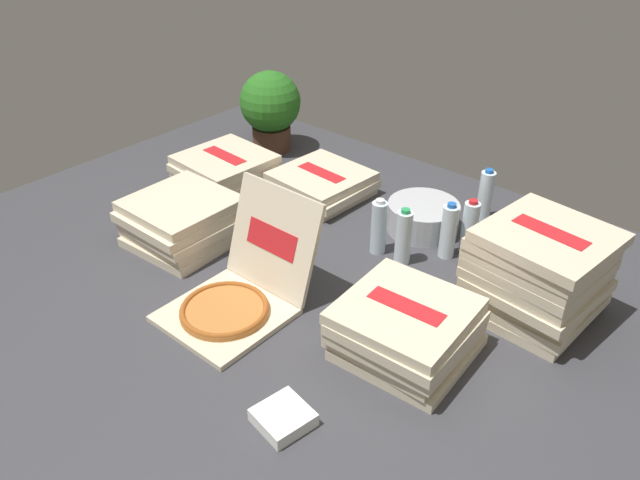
{
  "coord_description": "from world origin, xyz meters",
  "views": [
    {
      "loc": [
        1.26,
        -1.41,
        1.41
      ],
      "look_at": [
        -0.03,
        0.1,
        0.14
      ],
      "focal_mm": 34.97,
      "sensor_mm": 36.0,
      "label": 1
    }
  ],
  "objects": [
    {
      "name": "pizza_stack_right_mid",
      "position": [
        -0.6,
        -0.11,
        0.1
      ],
      "size": [
        0.41,
        0.41,
        0.19
      ],
      "color": "beige",
      "rests_on": "ground_plane"
    },
    {
      "name": "napkin_pile",
      "position": [
        0.39,
        -0.55,
        0.02
      ],
      "size": [
        0.17,
        0.17,
        0.04
      ],
      "primitive_type": "cube",
      "rotation": [
        0.0,
        0.0,
        -0.18
      ],
      "color": "white",
      "rests_on": "ground_plane"
    },
    {
      "name": "pizza_stack_center_near",
      "position": [
        -0.85,
        0.35,
        0.08
      ],
      "size": [
        0.43,
        0.44,
        0.16
      ],
      "color": "beige",
      "rests_on": "ground_plane"
    },
    {
      "name": "open_pizza_box",
      "position": [
        -0.1,
        -0.26,
        0.07
      ],
      "size": [
        0.39,
        0.52,
        0.39
      ],
      "color": "beige",
      "rests_on": "ground_plane"
    },
    {
      "name": "water_bottle_3",
      "position": [
        0.18,
        0.36,
        0.11
      ],
      "size": [
        0.06,
        0.06,
        0.24
      ],
      "color": "white",
      "rests_on": "ground_plane"
    },
    {
      "name": "water_bottle_2",
      "position": [
        0.29,
        0.51,
        0.11
      ],
      "size": [
        0.06,
        0.06,
        0.24
      ],
      "color": "white",
      "rests_on": "ground_plane"
    },
    {
      "name": "ice_bucket",
      "position": [
        0.11,
        0.62,
        0.06
      ],
      "size": [
        0.31,
        0.31,
        0.12
      ],
      "primitive_type": "cylinder",
      "color": "#B7BABF",
      "rests_on": "ground_plane"
    },
    {
      "name": "pizza_stack_right_far",
      "position": [
        0.7,
        0.39,
        0.17
      ],
      "size": [
        0.45,
        0.44,
        0.35
      ],
      "color": "beige",
      "rests_on": "ground_plane"
    },
    {
      "name": "water_bottle_0",
      "position": [
        0.26,
        0.87,
        0.11
      ],
      "size": [
        0.06,
        0.06,
        0.24
      ],
      "color": "white",
      "rests_on": "ground_plane"
    },
    {
      "name": "pizza_stack_left_near",
      "position": [
        -0.43,
        0.58,
        0.06
      ],
      "size": [
        0.42,
        0.41,
        0.12
      ],
      "color": "beige",
      "rests_on": "ground_plane"
    },
    {
      "name": "ground_plane",
      "position": [
        0.0,
        0.0,
        -0.01
      ],
      "size": [
        3.2,
        2.4,
        0.02
      ],
      "primitive_type": "cube",
      "color": "#38383D"
    },
    {
      "name": "pizza_stack_center_far",
      "position": [
        0.48,
        -0.07,
        0.1
      ],
      "size": [
        0.42,
        0.42,
        0.19
      ],
      "color": "beige",
      "rests_on": "ground_plane"
    },
    {
      "name": "water_bottle_1",
      "position": [
        0.34,
        0.59,
        0.11
      ],
      "size": [
        0.06,
        0.06,
        0.24
      ],
      "color": "silver",
      "rests_on": "ground_plane"
    },
    {
      "name": "water_bottle_4",
      "position": [
        0.06,
        0.36,
        0.11
      ],
      "size": [
        0.06,
        0.06,
        0.24
      ],
      "color": "silver",
      "rests_on": "ground_plane"
    },
    {
      "name": "potted_plant",
      "position": [
        -0.98,
        0.81,
        0.24
      ],
      "size": [
        0.32,
        0.32,
        0.43
      ],
      "color": "#513323",
      "rests_on": "ground_plane"
    }
  ]
}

